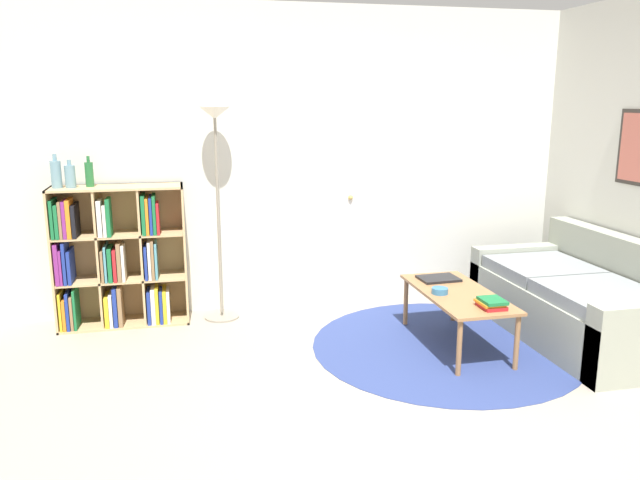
{
  "coord_description": "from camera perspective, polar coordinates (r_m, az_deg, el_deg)",
  "views": [
    {
      "loc": [
        -1.14,
        -2.72,
        1.81
      ],
      "look_at": [
        -0.19,
        1.43,
        0.85
      ],
      "focal_mm": 35.0,
      "sensor_mm": 36.0,
      "label": 1
    }
  ],
  "objects": [
    {
      "name": "ground_plane",
      "position": [
        3.46,
        8.92,
        -18.98
      ],
      "size": [
        14.0,
        14.0,
        0.0
      ],
      "primitive_type": "plane",
      "color": "gray"
    },
    {
      "name": "wall_back",
      "position": [
        5.49,
        -0.78,
        7.23
      ],
      "size": [
        7.61,
        0.11,
        2.6
      ],
      "color": "silver",
      "rests_on": "ground_plane"
    },
    {
      "name": "rug",
      "position": [
        4.85,
        11.39,
        -9.44
      ],
      "size": [
        2.0,
        2.0,
        0.01
      ],
      "color": "navy",
      "rests_on": "ground_plane"
    },
    {
      "name": "bookshelf",
      "position": [
        5.31,
        -18.15,
        -1.67
      ],
      "size": [
        1.03,
        0.34,
        1.14
      ],
      "color": "tan",
      "rests_on": "ground_plane"
    },
    {
      "name": "floor_lamp",
      "position": [
        5.13,
        -9.47,
        7.47
      ],
      "size": [
        0.29,
        0.29,
        1.76
      ],
      "color": "gray",
      "rests_on": "ground_plane"
    },
    {
      "name": "couch",
      "position": [
        5.29,
        22.99,
        -5.29
      ],
      "size": [
        0.92,
        1.79,
        0.77
      ],
      "color": "gray",
      "rests_on": "ground_plane"
    },
    {
      "name": "coffee_table",
      "position": [
        4.76,
        12.45,
        -5.14
      ],
      "size": [
        0.5,
        1.09,
        0.42
      ],
      "color": "#996B42",
      "rests_on": "ground_plane"
    },
    {
      "name": "laptop",
      "position": [
        5.03,
        10.78,
        -3.48
      ],
      "size": [
        0.32,
        0.24,
        0.02
      ],
      "color": "black",
      "rests_on": "coffee_table"
    },
    {
      "name": "bowl",
      "position": [
        4.67,
        10.9,
        -4.58
      ],
      "size": [
        0.12,
        0.12,
        0.04
      ],
      "color": "teal",
      "rests_on": "coffee_table"
    },
    {
      "name": "book_stack_on_table",
      "position": [
        4.44,
        15.4,
        -5.6
      ],
      "size": [
        0.16,
        0.2,
        0.07
      ],
      "color": "#B21E23",
      "rests_on": "coffee_table"
    },
    {
      "name": "bottle_left",
      "position": [
        5.23,
        -22.98,
        5.58
      ],
      "size": [
        0.08,
        0.08,
        0.26
      ],
      "color": "#6B93A3",
      "rests_on": "bookshelf"
    },
    {
      "name": "bottle_middle",
      "position": [
        5.22,
        -21.87,
        5.44
      ],
      "size": [
        0.08,
        0.08,
        0.22
      ],
      "color": "#6B93A3",
      "rests_on": "bookshelf"
    },
    {
      "name": "bottle_right",
      "position": [
        5.23,
        -20.34,
        5.68
      ],
      "size": [
        0.06,
        0.06,
        0.24
      ],
      "color": "#236633",
      "rests_on": "bookshelf"
    }
  ]
}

